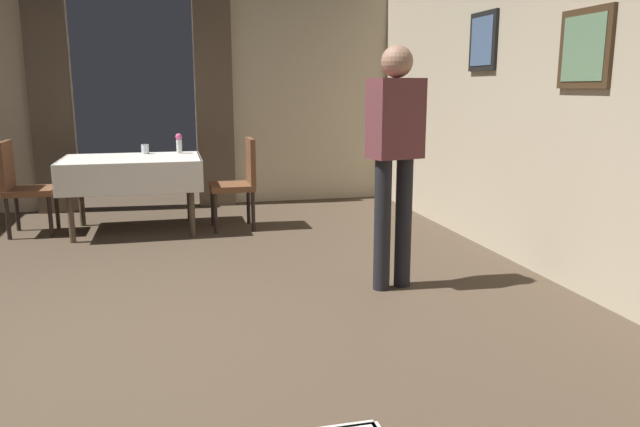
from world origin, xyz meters
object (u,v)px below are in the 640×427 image
at_px(glass_mid_b, 145,149).
at_px(person_waiter_by_doorway, 395,148).
at_px(flower_vase_mid, 179,143).
at_px(chair_mid_right, 240,179).
at_px(chair_mid_left, 21,183).
at_px(dining_table_mid, 132,167).

relative_size(glass_mid_b, person_waiter_by_doorway, 0.06).
relative_size(flower_vase_mid, person_waiter_by_doorway, 0.12).
xyz_separation_m(chair_mid_right, chair_mid_left, (-2.12, 0.21, 0.00)).
xyz_separation_m(chair_mid_right, flower_vase_mid, (-0.59, 0.41, 0.35)).
bearing_deg(flower_vase_mid, dining_table_mid, -148.33).
bearing_deg(chair_mid_right, flower_vase_mid, 144.98).
distance_m(flower_vase_mid, glass_mid_b, 0.36).
distance_m(dining_table_mid, glass_mid_b, 0.37).
distance_m(chair_mid_left, flower_vase_mid, 1.58).
relative_size(chair_mid_left, glass_mid_b, 9.15).
height_order(dining_table_mid, chair_mid_left, chair_mid_left).
bearing_deg(dining_table_mid, chair_mid_left, 175.01).
relative_size(chair_mid_right, person_waiter_by_doorway, 0.54).
xyz_separation_m(dining_table_mid, person_waiter_by_doorway, (1.91, -2.32, 0.37)).
height_order(dining_table_mid, person_waiter_by_doorway, person_waiter_by_doorway).
xyz_separation_m(chair_mid_left, person_waiter_by_doorway, (2.97, -2.42, 0.51)).
bearing_deg(glass_mid_b, dining_table_mid, -111.05).
xyz_separation_m(chair_mid_left, flower_vase_mid, (1.53, 0.20, 0.35)).
xyz_separation_m(dining_table_mid, chair_mid_left, (-1.06, 0.09, -0.14)).
relative_size(chair_mid_right, chair_mid_left, 1.00).
bearing_deg(chair_mid_right, dining_table_mid, 173.60).
distance_m(chair_mid_right, person_waiter_by_doorway, 2.42).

